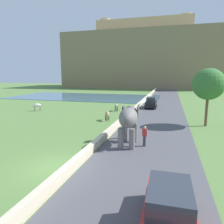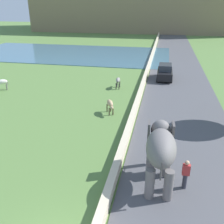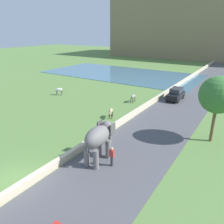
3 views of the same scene
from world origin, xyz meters
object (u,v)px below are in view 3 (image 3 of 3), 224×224
Objects in this scene: cow_grey at (133,97)px; elephant at (99,138)px; person_beside_elephant at (112,156)px; cow_tan at (111,111)px; cow_white at (59,90)px; car_black at (176,94)px.

elephant is at bearing -72.11° from cow_grey.
person_beside_elephant is 16.16m from cow_grey.
person_beside_elephant is at bearing -56.33° from cow_tan.
elephant is at bearing -35.38° from cow_white.
elephant is 9.17m from cow_tan.
elephant is 20.24m from cow_white.
car_black is (-1.26, 19.31, 0.03)m from person_beside_elephant.
car_black is 2.85× the size of cow_grey.
elephant is 2.15× the size of person_beside_elephant.
elephant is 2.56× the size of cow_white.
car_black is at bearing 24.38° from cow_white.
elephant reaches higher than cow_grey.
cow_white is (-16.48, -7.47, -0.06)m from car_black.
person_beside_elephant is at bearing -86.26° from car_black.
cow_grey is 1.01× the size of cow_tan.
cow_white is at bearing 144.62° from elephant.
cow_grey is at bearing 15.02° from cow_white.
person_beside_elephant is (1.27, -0.14, -1.16)m from elephant.
car_black is at bearing 42.10° from cow_grey.
person_beside_elephant is 21.33m from cow_white.
car_black reaches higher than cow_grey.
cow_white is (-16.47, 11.70, -1.20)m from elephant.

